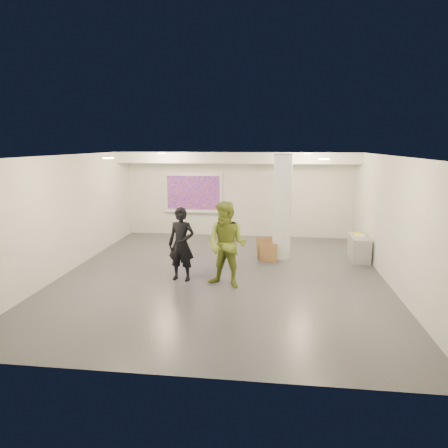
# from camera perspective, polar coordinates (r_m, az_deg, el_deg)

# --- Properties ---
(floor) EXTENTS (8.00, 9.00, 0.01)m
(floor) POSITION_cam_1_polar(r_m,az_deg,el_deg) (10.18, -0.27, -7.36)
(floor) COLOR #36393D
(floor) RESTS_ON ground
(ceiling) EXTENTS (8.00, 9.00, 0.01)m
(ceiling) POSITION_cam_1_polar(r_m,az_deg,el_deg) (9.64, -0.29, 9.77)
(ceiling) COLOR silver
(ceiling) RESTS_ON floor
(wall_back) EXTENTS (8.00, 0.01, 3.00)m
(wall_back) POSITION_cam_1_polar(r_m,az_deg,el_deg) (14.22, 2.00, 4.25)
(wall_back) COLOR silver
(wall_back) RESTS_ON floor
(wall_front) EXTENTS (8.00, 0.01, 3.00)m
(wall_front) POSITION_cam_1_polar(r_m,az_deg,el_deg) (5.50, -6.23, -7.54)
(wall_front) COLOR silver
(wall_front) RESTS_ON floor
(wall_left) EXTENTS (0.01, 9.00, 3.00)m
(wall_left) POSITION_cam_1_polar(r_m,az_deg,el_deg) (11.03, -21.37, 1.36)
(wall_left) COLOR silver
(wall_left) RESTS_ON floor
(wall_right) EXTENTS (0.01, 9.00, 3.00)m
(wall_right) POSITION_cam_1_polar(r_m,az_deg,el_deg) (10.12, 22.81, 0.40)
(wall_right) COLOR silver
(wall_right) RESTS_ON floor
(soffit_band) EXTENTS (8.00, 1.10, 0.36)m
(soffit_band) POSITION_cam_1_polar(r_m,az_deg,el_deg) (13.57, 1.84, 9.50)
(soffit_band) COLOR silver
(soffit_band) RESTS_ON ceiling
(downlight_nw) EXTENTS (0.22, 0.22, 0.02)m
(downlight_nw) POSITION_cam_1_polar(r_m,az_deg,el_deg) (12.54, -8.99, 9.93)
(downlight_nw) COLOR #EED082
(downlight_nw) RESTS_ON ceiling
(downlight_ne) EXTENTS (0.22, 0.22, 0.02)m
(downlight_ne) POSITION_cam_1_polar(r_m,az_deg,el_deg) (12.10, 11.79, 9.78)
(downlight_ne) COLOR #EED082
(downlight_ne) RESTS_ON ceiling
(downlight_sw) EXTENTS (0.22, 0.22, 0.02)m
(downlight_sw) POSITION_cam_1_polar(r_m,az_deg,el_deg) (8.76, -16.20, 9.02)
(downlight_sw) COLOR #EED082
(downlight_sw) RESTS_ON ceiling
(downlight_se) EXTENTS (0.22, 0.22, 0.02)m
(downlight_se) POSITION_cam_1_polar(r_m,az_deg,el_deg) (8.13, 14.09, 8.97)
(downlight_se) COLOR #EED082
(downlight_se) RESTS_ON ceiling
(column) EXTENTS (0.52, 0.52, 3.00)m
(column) POSITION_cam_1_polar(r_m,az_deg,el_deg) (11.50, 8.30, 2.42)
(column) COLOR white
(column) RESTS_ON floor
(projection_screen) EXTENTS (2.10, 0.13, 1.42)m
(projection_screen) POSITION_cam_1_polar(r_m,az_deg,el_deg) (14.40, -4.39, 4.42)
(projection_screen) COLOR white
(projection_screen) RESTS_ON wall_back
(credenza) EXTENTS (0.53, 1.19, 0.69)m
(credenza) POSITION_cam_1_polar(r_m,az_deg,el_deg) (12.10, 18.71, -3.22)
(credenza) COLOR gray
(credenza) RESTS_ON floor
(papers_stack) EXTENTS (0.36, 0.41, 0.02)m
(papers_stack) POSITION_cam_1_polar(r_m,az_deg,el_deg) (12.06, 18.71, -1.55)
(papers_stack) COLOR white
(papers_stack) RESTS_ON credenza
(postit_pad) EXTENTS (0.25, 0.32, 0.03)m
(postit_pad) POSITION_cam_1_polar(r_m,az_deg,el_deg) (12.21, 18.54, -1.36)
(postit_pad) COLOR #FDF316
(postit_pad) RESTS_ON credenza
(cardboard_back) EXTENTS (0.49, 0.18, 0.53)m
(cardboard_back) POSITION_cam_1_polar(r_m,az_deg,el_deg) (11.31, 6.38, -4.10)
(cardboard_back) COLOR brown
(cardboard_back) RESTS_ON floor
(cardboard_front) EXTENTS (0.60, 0.39, 0.62)m
(cardboard_front) POSITION_cam_1_polar(r_m,az_deg,el_deg) (11.69, 6.05, -3.36)
(cardboard_front) COLOR brown
(cardboard_front) RESTS_ON floor
(woman) EXTENTS (0.71, 0.51, 1.79)m
(woman) POSITION_cam_1_polar(r_m,az_deg,el_deg) (9.68, -6.11, -2.89)
(woman) COLOR black
(woman) RESTS_ON floor
(man) EXTENTS (1.16, 1.02, 1.99)m
(man) POSITION_cam_1_polar(r_m,az_deg,el_deg) (9.17, 0.41, -2.98)
(man) COLOR olive
(man) RESTS_ON floor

